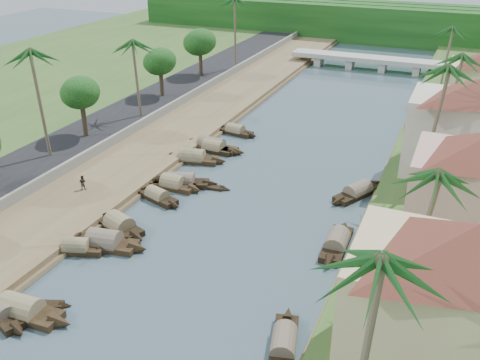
% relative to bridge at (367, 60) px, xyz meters
% --- Properties ---
extents(ground, '(220.00, 220.00, 0.00)m').
position_rel_bridge_xyz_m(ground, '(-0.00, -72.00, -1.72)').
color(ground, '#3D525C').
rests_on(ground, ground).
extents(left_bank, '(10.00, 180.00, 0.80)m').
position_rel_bridge_xyz_m(left_bank, '(-16.00, -52.00, -1.32)').
color(left_bank, brown).
rests_on(left_bank, ground).
extents(right_bank, '(16.00, 180.00, 1.20)m').
position_rel_bridge_xyz_m(right_bank, '(19.00, -52.00, -1.12)').
color(right_bank, '#2F5421').
rests_on(right_bank, ground).
extents(road, '(8.00, 180.00, 1.40)m').
position_rel_bridge_xyz_m(road, '(-24.50, -52.00, -1.02)').
color(road, black).
rests_on(road, ground).
extents(retaining_wall, '(0.40, 180.00, 1.10)m').
position_rel_bridge_xyz_m(retaining_wall, '(-20.20, -52.00, -0.37)').
color(retaining_wall, slate).
rests_on(retaining_wall, left_bank).
extents(treeline, '(120.00, 14.00, 8.00)m').
position_rel_bridge_xyz_m(treeline, '(-0.00, 28.00, 2.28)').
color(treeline, '#113C10').
rests_on(treeline, ground).
extents(bridge, '(28.00, 4.00, 2.40)m').
position_rel_bridge_xyz_m(bridge, '(0.00, 0.00, 0.00)').
color(bridge, '#A8A99E').
rests_on(bridge, ground).
extents(building_near, '(14.85, 14.85, 10.20)m').
position_rel_bridge_xyz_m(building_near, '(18.99, -74.00, 4.66)').
color(building_near, tan).
rests_on(building_near, right_bank).
extents(building_far, '(15.59, 15.59, 10.20)m').
position_rel_bridge_xyz_m(building_far, '(18.99, -44.00, 4.66)').
color(building_far, beige).
rests_on(building_far, right_bank).
extents(sampan_2, '(8.56, 2.20, 2.23)m').
position_rel_bridge_xyz_m(sampan_2, '(-8.64, -78.43, -1.31)').
color(sampan_2, black).
rests_on(sampan_2, ground).
extents(sampan_3, '(6.74, 3.73, 1.86)m').
position_rel_bridge_xyz_m(sampan_3, '(-9.80, -79.07, -1.32)').
color(sampan_3, black).
rests_on(sampan_3, ground).
extents(sampan_4, '(6.31, 3.32, 1.83)m').
position_rel_bridge_xyz_m(sampan_4, '(-10.17, -70.51, -1.32)').
color(sampan_4, black).
rests_on(sampan_4, ground).
extents(sampan_5, '(7.16, 4.11, 2.24)m').
position_rel_bridge_xyz_m(sampan_5, '(-8.97, -66.10, -1.31)').
color(sampan_5, black).
rests_on(sampan_5, ground).
extents(sampan_6, '(8.09, 3.03, 2.35)m').
position_rel_bridge_xyz_m(sampan_6, '(-8.53, -68.93, -1.30)').
color(sampan_6, black).
rests_on(sampan_6, ground).
extents(sampan_7, '(6.57, 3.30, 1.79)m').
position_rel_bridge_xyz_m(sampan_7, '(-8.80, -59.90, -1.32)').
color(sampan_7, black).
rests_on(sampan_7, ground).
extents(sampan_8, '(6.71, 1.89, 2.10)m').
position_rel_bridge_xyz_m(sampan_8, '(-8.72, -56.98, -1.31)').
color(sampan_8, black).
rests_on(sampan_8, ground).
extents(sampan_9, '(8.01, 3.89, 2.03)m').
position_rel_bridge_xyz_m(sampan_9, '(-8.21, -56.12, -1.31)').
color(sampan_9, black).
rests_on(sampan_9, ground).
extents(sampan_10, '(8.38, 3.45, 2.26)m').
position_rel_bridge_xyz_m(sampan_10, '(-10.01, -50.25, -1.31)').
color(sampan_10, black).
rests_on(sampan_10, ground).
extents(sampan_11, '(7.13, 2.03, 2.05)m').
position_rel_bridge_xyz_m(sampan_11, '(-9.10, -46.53, -1.31)').
color(sampan_11, black).
rests_on(sampan_11, ground).
extents(sampan_12, '(9.30, 2.29, 2.19)m').
position_rel_bridge_xyz_m(sampan_12, '(-9.65, -46.02, -1.31)').
color(sampan_12, black).
rests_on(sampan_12, ground).
extents(sampan_13, '(6.70, 2.41, 1.85)m').
position_rel_bridge_xyz_m(sampan_13, '(-8.99, -40.23, -1.32)').
color(sampan_13, black).
rests_on(sampan_13, ground).
extents(sampan_14, '(3.16, 7.83, 1.91)m').
position_rel_bridge_xyz_m(sampan_14, '(9.31, -74.41, -1.32)').
color(sampan_14, black).
rests_on(sampan_14, ground).
extents(sampan_15, '(1.96, 7.93, 2.13)m').
position_rel_bridge_xyz_m(sampan_15, '(9.55, -61.32, -1.31)').
color(sampan_15, black).
rests_on(sampan_15, ground).
extents(sampan_16, '(5.02, 7.95, 2.02)m').
position_rel_bridge_xyz_m(sampan_16, '(9.18, -51.16, -1.31)').
color(sampan_16, black).
rests_on(sampan_16, ground).
extents(canoe_1, '(4.86, 2.50, 0.79)m').
position_rel_bridge_xyz_m(canoe_1, '(-8.25, -77.22, -1.62)').
color(canoe_1, black).
rests_on(canoe_1, ground).
extents(canoe_2, '(6.24, 1.56, 0.90)m').
position_rel_bridge_xyz_m(canoe_2, '(-5.97, -55.58, -1.62)').
color(canoe_2, black).
rests_on(canoe_2, ground).
extents(palm_0, '(3.20, 3.20, 13.52)m').
position_rel_bridge_xyz_m(palm_0, '(15.00, -81.63, 11.12)').
color(palm_0, brown).
rests_on(palm_0, ground).
extents(palm_1, '(3.20, 3.20, 11.08)m').
position_rel_bridge_xyz_m(palm_1, '(16.00, -67.06, 8.80)').
color(palm_1, brown).
rests_on(palm_1, ground).
extents(palm_2, '(3.20, 3.20, 13.63)m').
position_rel_bridge_xyz_m(palm_2, '(15.00, -49.49, 11.24)').
color(palm_2, brown).
rests_on(palm_2, ground).
extents(palm_3, '(3.20, 3.20, 11.87)m').
position_rel_bridge_xyz_m(palm_3, '(16.00, -35.89, 9.54)').
color(palm_3, brown).
rests_on(palm_3, ground).
extents(palm_5, '(3.20, 3.20, 13.07)m').
position_rel_bridge_xyz_m(palm_5, '(-24.00, -57.60, 10.89)').
color(palm_5, brown).
rests_on(palm_5, ground).
extents(palm_6, '(3.20, 3.20, 11.32)m').
position_rel_bridge_xyz_m(palm_6, '(-22.00, -42.23, 9.22)').
color(palm_6, brown).
rests_on(palm_6, ground).
extents(palm_7, '(3.20, 3.20, 11.31)m').
position_rel_bridge_xyz_m(palm_7, '(14.00, -15.03, 9.00)').
color(palm_7, brown).
rests_on(palm_7, ground).
extents(palm_8, '(3.20, 3.20, 13.30)m').
position_rel_bridge_xyz_m(palm_8, '(-20.50, -13.78, 11.11)').
color(palm_8, brown).
rests_on(palm_8, ground).
extents(tree_3, '(4.43, 4.43, 7.19)m').
position_rel_bridge_xyz_m(tree_3, '(-24.00, -51.14, 4.95)').
color(tree_3, '#4B3D2B').
rests_on(tree_3, ground).
extents(tree_4, '(4.51, 4.51, 6.94)m').
position_rel_bridge_xyz_m(tree_4, '(-24.00, -33.15, 4.67)').
color(tree_4, '#4B3D2B').
rests_on(tree_4, ground).
extents(tree_5, '(5.02, 5.02, 7.54)m').
position_rel_bridge_xyz_m(tree_5, '(-24.00, -20.36, 5.06)').
color(tree_5, '#4B3D2B').
rests_on(tree_5, ground).
extents(person_far, '(0.82, 0.69, 1.48)m').
position_rel_bridge_xyz_m(person_far, '(-16.01, -62.05, -0.18)').
color(person_far, '#3A3128').
rests_on(person_far, left_bank).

